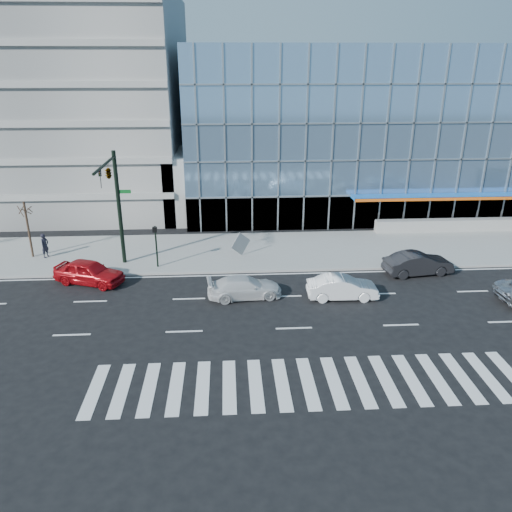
{
  "coord_description": "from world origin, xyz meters",
  "views": [
    {
      "loc": [
        -3.52,
        -27.89,
        13.69
      ],
      "look_at": [
        -1.67,
        3.0,
        1.57
      ],
      "focal_mm": 35.0,
      "sensor_mm": 36.0,
      "label": 1
    }
  ],
  "objects_px": {
    "red_sedan": "(89,272)",
    "tilted_panel": "(241,244)",
    "white_sedan": "(342,288)",
    "pedestrian": "(45,245)",
    "street_tree_near": "(25,209)",
    "traffic_signal": "(112,185)",
    "dark_sedan": "(418,264)",
    "white_suv": "(245,287)",
    "ped_signal_post": "(156,240)"
  },
  "relations": [
    {
      "from": "ped_signal_post",
      "to": "white_suv",
      "type": "relative_size",
      "value": 0.65
    },
    {
      "from": "tilted_panel",
      "to": "traffic_signal",
      "type": "bearing_deg",
      "value": 156.9
    },
    {
      "from": "traffic_signal",
      "to": "white_sedan",
      "type": "height_order",
      "value": "traffic_signal"
    },
    {
      "from": "dark_sedan",
      "to": "pedestrian",
      "type": "relative_size",
      "value": 2.58
    },
    {
      "from": "white_sedan",
      "to": "white_suv",
      "type": "bearing_deg",
      "value": 86.8
    },
    {
      "from": "ped_signal_post",
      "to": "white_sedan",
      "type": "bearing_deg",
      "value": -24.25
    },
    {
      "from": "red_sedan",
      "to": "traffic_signal",
      "type": "bearing_deg",
      "value": -22.56
    },
    {
      "from": "ped_signal_post",
      "to": "dark_sedan",
      "type": "height_order",
      "value": "ped_signal_post"
    },
    {
      "from": "pedestrian",
      "to": "white_suv",
      "type": "bearing_deg",
      "value": -93.55
    },
    {
      "from": "white_sedan",
      "to": "pedestrian",
      "type": "height_order",
      "value": "pedestrian"
    },
    {
      "from": "street_tree_near",
      "to": "dark_sedan",
      "type": "height_order",
      "value": "street_tree_near"
    },
    {
      "from": "red_sedan",
      "to": "tilted_panel",
      "type": "height_order",
      "value": "tilted_panel"
    },
    {
      "from": "street_tree_near",
      "to": "pedestrian",
      "type": "xyz_separation_m",
      "value": [
        1.04,
        -0.15,
        -2.72
      ]
    },
    {
      "from": "ped_signal_post",
      "to": "pedestrian",
      "type": "relative_size",
      "value": 1.65
    },
    {
      "from": "dark_sedan",
      "to": "traffic_signal",
      "type": "bearing_deg",
      "value": 77.57
    },
    {
      "from": "dark_sedan",
      "to": "street_tree_near",
      "type": "bearing_deg",
      "value": 72.69
    },
    {
      "from": "dark_sedan",
      "to": "red_sedan",
      "type": "distance_m",
      "value": 22.11
    },
    {
      "from": "street_tree_near",
      "to": "dark_sedan",
      "type": "distance_m",
      "value": 27.99
    },
    {
      "from": "dark_sedan",
      "to": "red_sedan",
      "type": "relative_size",
      "value": 1.01
    },
    {
      "from": "traffic_signal",
      "to": "ped_signal_post",
      "type": "relative_size",
      "value": 2.67
    },
    {
      "from": "pedestrian",
      "to": "white_sedan",
      "type": "bearing_deg",
      "value": -87.58
    },
    {
      "from": "traffic_signal",
      "to": "white_sedan",
      "type": "xyz_separation_m",
      "value": [
        14.45,
        -5.01,
        -5.45
      ]
    },
    {
      "from": "dark_sedan",
      "to": "red_sedan",
      "type": "xyz_separation_m",
      "value": [
        -22.11,
        -0.19,
        0.02
      ]
    },
    {
      "from": "tilted_panel",
      "to": "ped_signal_post",
      "type": "bearing_deg",
      "value": 159.5
    },
    {
      "from": "traffic_signal",
      "to": "pedestrian",
      "type": "distance_m",
      "value": 8.33
    },
    {
      "from": "street_tree_near",
      "to": "traffic_signal",
      "type": "bearing_deg",
      "value": -22.71
    },
    {
      "from": "white_sedan",
      "to": "tilted_panel",
      "type": "height_order",
      "value": "tilted_panel"
    },
    {
      "from": "street_tree_near",
      "to": "dark_sedan",
      "type": "xyz_separation_m",
      "value": [
        27.45,
        -4.55,
        -3.01
      ]
    },
    {
      "from": "ped_signal_post",
      "to": "dark_sedan",
      "type": "relative_size",
      "value": 0.64
    },
    {
      "from": "red_sedan",
      "to": "pedestrian",
      "type": "bearing_deg",
      "value": 63.1
    },
    {
      "from": "dark_sedan",
      "to": "pedestrian",
      "type": "bearing_deg",
      "value": 72.65
    },
    {
      "from": "traffic_signal",
      "to": "ped_signal_post",
      "type": "distance_m",
      "value": 4.75
    },
    {
      "from": "ped_signal_post",
      "to": "street_tree_near",
      "type": "xyz_separation_m",
      "value": [
        -9.5,
        2.56,
        1.64
      ]
    },
    {
      "from": "red_sedan",
      "to": "tilted_panel",
      "type": "xyz_separation_m",
      "value": [
        10.09,
        4.06,
        0.27
      ]
    },
    {
      "from": "white_suv",
      "to": "red_sedan",
      "type": "bearing_deg",
      "value": 68.48
    },
    {
      "from": "ped_signal_post",
      "to": "white_suv",
      "type": "distance_m",
      "value": 7.84
    },
    {
      "from": "white_suv",
      "to": "dark_sedan",
      "type": "relative_size",
      "value": 0.98
    },
    {
      "from": "street_tree_near",
      "to": "dark_sedan",
      "type": "bearing_deg",
      "value": -9.42
    },
    {
      "from": "ped_signal_post",
      "to": "street_tree_near",
      "type": "height_order",
      "value": "street_tree_near"
    },
    {
      "from": "white_sedan",
      "to": "pedestrian",
      "type": "relative_size",
      "value": 2.38
    },
    {
      "from": "ped_signal_post",
      "to": "pedestrian",
      "type": "xyz_separation_m",
      "value": [
        -8.46,
        2.4,
        -1.08
      ]
    },
    {
      "from": "traffic_signal",
      "to": "red_sedan",
      "type": "xyz_separation_m",
      "value": [
        -1.67,
        -1.82,
        -5.37
      ]
    },
    {
      "from": "dark_sedan",
      "to": "tilted_panel",
      "type": "height_order",
      "value": "tilted_panel"
    },
    {
      "from": "white_suv",
      "to": "tilted_panel",
      "type": "bearing_deg",
      "value": -6.34
    },
    {
      "from": "white_sedan",
      "to": "red_sedan",
      "type": "relative_size",
      "value": 0.93
    },
    {
      "from": "ped_signal_post",
      "to": "pedestrian",
      "type": "height_order",
      "value": "ped_signal_post"
    },
    {
      "from": "red_sedan",
      "to": "pedestrian",
      "type": "distance_m",
      "value": 6.29
    },
    {
      "from": "dark_sedan",
      "to": "white_suv",
      "type": "bearing_deg",
      "value": 95.68
    },
    {
      "from": "street_tree_near",
      "to": "pedestrian",
      "type": "height_order",
      "value": "street_tree_near"
    },
    {
      "from": "traffic_signal",
      "to": "pedestrian",
      "type": "bearing_deg",
      "value": 155.04
    }
  ]
}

